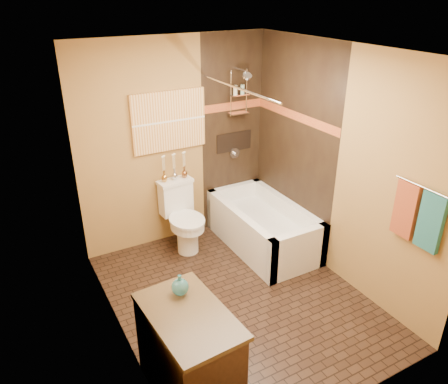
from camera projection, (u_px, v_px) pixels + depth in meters
floor at (238, 298)px, 4.58m from camera, size 3.00×3.00×0.00m
wall_left at (112, 221)px, 3.52m from camera, size 0.02×3.00×2.50m
wall_right at (338, 167)px, 4.57m from camera, size 0.02×3.00×2.50m
wall_back at (176, 144)px, 5.23m from camera, size 2.40×0.02×2.50m
wall_front at (357, 276)px, 2.86m from camera, size 2.40×0.02×2.50m
ceiling at (242, 50)px, 3.51m from camera, size 3.00×3.00×0.00m
alcove_tile_back at (232, 134)px, 5.56m from camera, size 0.85×0.01×2.50m
alcove_tile_right at (293, 146)px, 5.16m from camera, size 0.01×1.50×2.50m
mosaic_band_back at (233, 106)px, 5.39m from camera, size 0.85×0.01×0.10m
mosaic_band_right at (295, 116)px, 5.00m from camera, size 0.01×1.50×0.10m
alcove_niche at (234, 142)px, 5.61m from camera, size 0.50×0.01×0.25m
shower_fixtures at (239, 104)px, 5.31m from camera, size 0.24×0.33×1.16m
curtain_rod at (237, 88)px, 4.48m from camera, size 0.03×1.55×0.03m
towel_bar at (423, 187)px, 3.63m from camera, size 0.02×0.55×0.02m
towel_teal at (431, 222)px, 3.65m from camera, size 0.05×0.22×0.52m
towel_rust at (406, 209)px, 3.86m from camera, size 0.05×0.22×0.52m
sunset_painting at (169, 121)px, 5.05m from camera, size 0.90×0.04×0.70m
vanity_mirror at (146, 241)px, 2.78m from camera, size 0.01×1.00×0.90m
bathtub at (263, 229)px, 5.43m from camera, size 0.80×1.50×0.55m
toilet at (183, 216)px, 5.32m from camera, size 0.44×0.64×0.84m
vanity at (189, 354)px, 3.37m from camera, size 0.60×0.93×0.79m
teal_bottle at (180, 285)px, 3.37m from camera, size 0.17×0.17×0.22m
bud_vases at (174, 166)px, 5.21m from camera, size 0.33×0.07×0.33m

